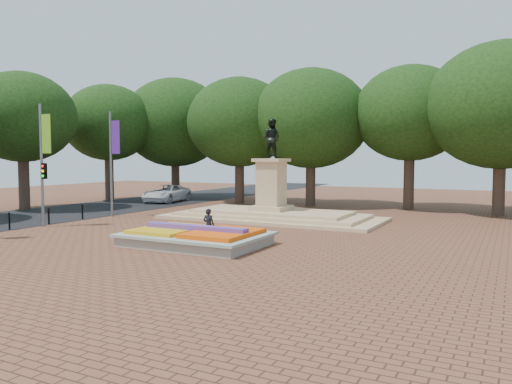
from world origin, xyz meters
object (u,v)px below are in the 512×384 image
(flower_bed, at_px, (196,237))
(van, at_px, (167,193))
(monument, at_px, (271,206))
(pedestrian, at_px, (209,225))

(flower_bed, relative_size, van, 1.14)
(monument, xyz_separation_m, van, (-13.69, 6.97, -0.12))
(flower_bed, xyz_separation_m, van, (-14.71, 16.97, 0.39))
(van, xyz_separation_m, pedestrian, (14.72, -15.93, 0.02))
(monument, bearing_deg, van, 153.01)
(flower_bed, distance_m, monument, 10.07)
(monument, relative_size, pedestrian, 8.87)
(monument, height_order, van, monument)
(van, bearing_deg, monument, -35.48)
(monument, relative_size, van, 2.54)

